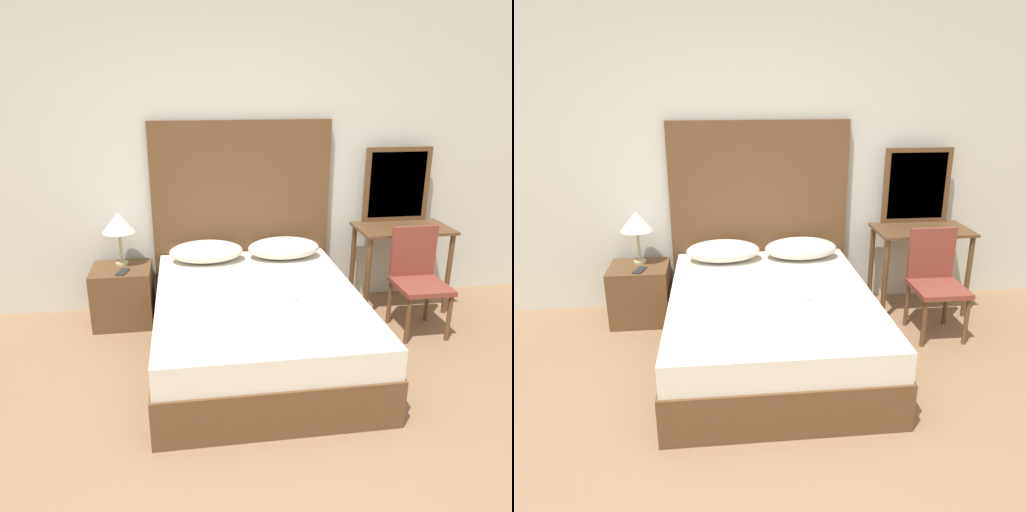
{
  "view_description": "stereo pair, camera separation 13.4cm",
  "coord_description": "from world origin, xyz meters",
  "views": [
    {
      "loc": [
        -0.36,
        -1.86,
        1.97
      ],
      "look_at": [
        0.13,
        1.53,
        0.77
      ],
      "focal_mm": 35.0,
      "sensor_mm": 36.0,
      "label": 1
    },
    {
      "loc": [
        -0.23,
        -1.87,
        1.97
      ],
      "look_at": [
        0.13,
        1.53,
        0.77
      ],
      "focal_mm": 35.0,
      "sensor_mm": 36.0,
      "label": 2
    }
  ],
  "objects": [
    {
      "name": "nightstand",
      "position": [
        -0.92,
        2.17,
        0.25
      ],
      "size": [
        0.49,
        0.44,
        0.5
      ],
      "color": "brown",
      "rests_on": "ground_plane"
    },
    {
      "name": "pillow_left",
      "position": [
        -0.21,
        2.17,
        0.61
      ],
      "size": [
        0.62,
        0.36,
        0.18
      ],
      "color": "silver",
      "rests_on": "bed"
    },
    {
      "name": "table_lamp",
      "position": [
        -0.92,
        2.26,
        0.86
      ],
      "size": [
        0.28,
        0.28,
        0.46
      ],
      "color": "tan",
      "rests_on": "nightstand"
    },
    {
      "name": "bed",
      "position": [
        0.13,
        1.44,
        0.26
      ],
      "size": [
        1.49,
        1.92,
        0.52
      ],
      "color": "brown",
      "rests_on": "ground_plane"
    },
    {
      "name": "phone_on_nightstand",
      "position": [
        -0.9,
        2.06,
        0.5
      ],
      "size": [
        0.11,
        0.16,
        0.01
      ],
      "color": "#232328",
      "rests_on": "nightstand"
    },
    {
      "name": "vanity_mirror",
      "position": [
        1.53,
        2.35,
        1.1
      ],
      "size": [
        0.61,
        0.03,
        0.67
      ],
      "color": "brown",
      "rests_on": "vanity_desk"
    },
    {
      "name": "chair",
      "position": [
        1.49,
        1.72,
        0.48
      ],
      "size": [
        0.4,
        0.42,
        0.86
      ],
      "color": "brown",
      "rests_on": "ground_plane"
    },
    {
      "name": "headboard",
      "position": [
        0.13,
        2.42,
        0.83
      ],
      "size": [
        1.56,
        0.05,
        1.67
      ],
      "color": "brown",
      "rests_on": "ground_plane"
    },
    {
      "name": "phone_on_bed",
      "position": [
        0.32,
        1.31,
        0.53
      ],
      "size": [
        0.15,
        0.16,
        0.01
      ],
      "color": "#B7B7BC",
      "rests_on": "bed"
    },
    {
      "name": "wall_back",
      "position": [
        0.0,
        2.5,
        1.35
      ],
      "size": [
        10.0,
        0.06,
        2.7
      ],
      "color": "silver",
      "rests_on": "ground_plane"
    },
    {
      "name": "ground_plane",
      "position": [
        0.0,
        0.0,
        0.0
      ],
      "size": [
        16.0,
        16.0,
        0.0
      ],
      "primitive_type": "plane",
      "color": "#8C6B4C"
    },
    {
      "name": "pillow_right",
      "position": [
        0.46,
        2.17,
        0.61
      ],
      "size": [
        0.62,
        0.36,
        0.18
      ],
      "color": "silver",
      "rests_on": "bed"
    },
    {
      "name": "vanity_desk",
      "position": [
        1.53,
        2.14,
        0.61
      ],
      "size": [
        0.82,
        0.48,
        0.76
      ],
      "color": "brown",
      "rests_on": "ground_plane"
    }
  ]
}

